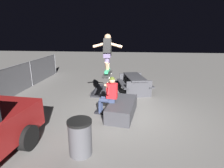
{
  "coord_description": "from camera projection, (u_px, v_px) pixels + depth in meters",
  "views": [
    {
      "loc": [
        -5.44,
        -0.15,
        2.66
      ],
      "look_at": [
        0.11,
        0.44,
        1.06
      ],
      "focal_mm": 28.95,
      "sensor_mm": 36.0,
      "label": 1
    }
  ],
  "objects": [
    {
      "name": "picnic_table_back",
      "position": [
        134.0,
        81.0,
        8.26
      ],
      "size": [
        1.98,
        1.72,
        0.75
      ],
      "color": "#38383D",
      "rests_on": "ground"
    },
    {
      "name": "trash_bin",
      "position": [
        80.0,
        137.0,
        4.01
      ],
      "size": [
        0.54,
        0.54,
        0.83
      ],
      "color": "#47474C",
      "rests_on": "ground"
    },
    {
      "name": "kicker_ramp",
      "position": [
        104.0,
        92.0,
        8.12
      ],
      "size": [
        1.26,
        0.99,
        0.37
      ],
      "color": "#28282D",
      "rests_on": "ground"
    },
    {
      "name": "ground_plane",
      "position": [
        125.0,
        116.0,
        5.95
      ],
      "size": [
        40.0,
        40.0,
        0.0
      ],
      "primitive_type": "plane",
      "color": "slate"
    },
    {
      "name": "person_sitting_on_ledge",
      "position": [
        109.0,
        94.0,
        5.93
      ],
      "size": [
        0.6,
        0.78,
        1.3
      ],
      "color": "#2D3856",
      "rests_on": "ground"
    },
    {
      "name": "skateboard",
      "position": [
        107.0,
        74.0,
        5.53
      ],
      "size": [
        1.02,
        0.22,
        0.13
      ],
      "color": "black"
    },
    {
      "name": "ledge_box_main",
      "position": [
        122.0,
        108.0,
        5.99
      ],
      "size": [
        1.79,
        1.02,
        0.46
      ],
      "primitive_type": "cube",
      "rotation": [
        0.0,
        0.0,
        -0.15
      ],
      "color": "#38383D",
      "rests_on": "ground"
    },
    {
      "name": "skater_airborne",
      "position": [
        107.0,
        51.0,
        5.4
      ],
      "size": [
        0.62,
        0.89,
        1.12
      ],
      "color": "#2D9E66"
    }
  ]
}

